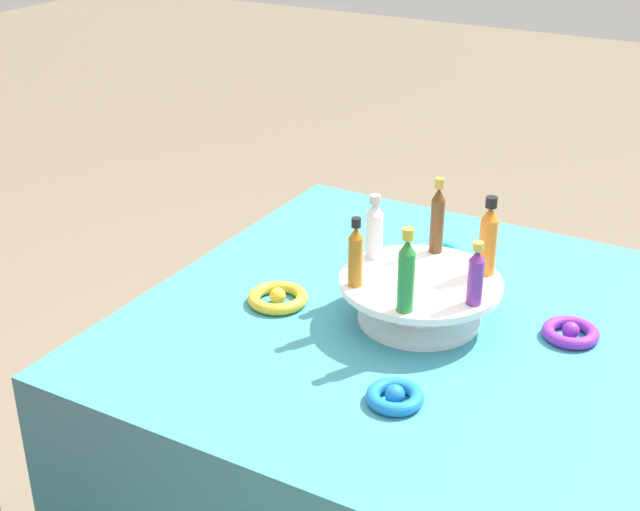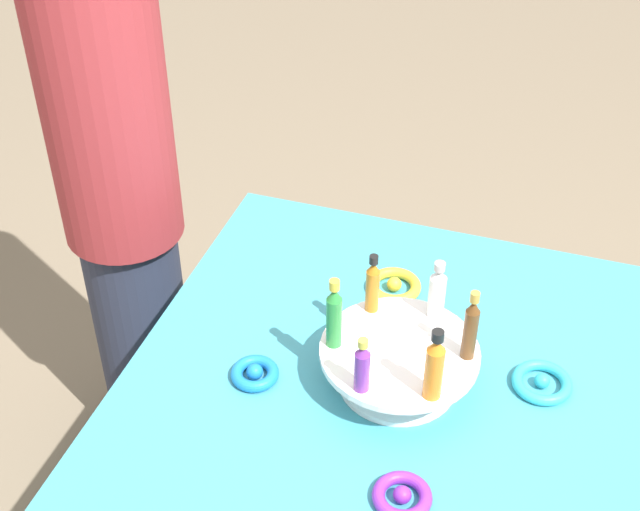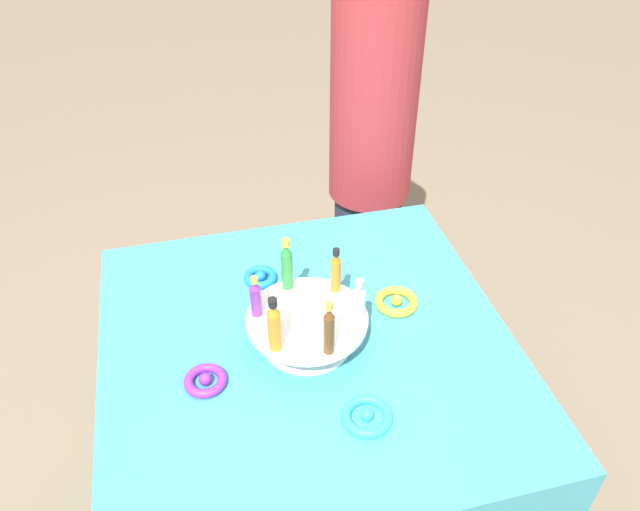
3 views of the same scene
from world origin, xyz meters
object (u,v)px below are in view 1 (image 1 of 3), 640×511
ribbon_bow_purple (571,332)px  bottle_clear (374,229)px  bottle_green (406,274)px  ribbon_bow_gold (278,298)px  bottle_purple (476,276)px  bottle_orange (488,239)px  bottle_brown (437,218)px  bottle_amber (356,255)px  ribbon_bow_blue (395,396)px  display_stand (420,296)px  ribbon_bow_teal (437,253)px

ribbon_bow_purple → bottle_clear: bearing=95.1°
bottle_green → ribbon_bow_gold: size_ratio=1.31×
bottle_clear → ribbon_bow_purple: bottle_clear is taller
bottle_clear → ribbon_bow_gold: size_ratio=1.09×
bottle_clear → bottle_purple: (-0.07, -0.20, -0.00)m
bottle_orange → bottle_green: (-0.18, 0.06, 0.00)m
bottle_green → bottle_purple: bottle_green is taller
bottle_brown → ribbon_bow_purple: bearing=-99.3°
bottle_amber → ribbon_bow_gold: size_ratio=1.13×
bottle_purple → ribbon_bow_purple: bearing=-51.8°
bottle_clear → ribbon_bow_blue: size_ratio=1.36×
display_stand → bottle_brown: (0.11, 0.02, 0.09)m
display_stand → ribbon_bow_teal: (0.23, 0.07, -0.03)m
bottle_green → ribbon_bow_gold: bearing=80.7°
ribbon_bow_teal → ribbon_bow_gold: (-0.29, 0.16, 0.00)m
bottle_green → ribbon_bow_gold: 0.28m
display_stand → bottle_orange: (0.07, -0.08, 0.09)m
bottle_purple → ribbon_bow_purple: bottle_purple is taller
ribbon_bow_blue → ribbon_bow_gold: bearing=60.8°
display_stand → bottle_clear: bottle_clear is taller
bottle_amber → ribbon_bow_blue: size_ratio=1.40×
display_stand → bottle_orange: 0.14m
ribbon_bow_teal → ribbon_bow_gold: 0.34m
bottle_orange → ribbon_bow_blue: bottle_orange is taller
bottle_green → ribbon_bow_teal: (0.33, 0.09, -0.13)m
bottle_purple → ribbon_bow_blue: 0.23m
bottle_clear → ribbon_bow_purple: (0.03, -0.33, -0.12)m
bottle_clear → ribbon_bow_purple: size_ratio=1.25×
bottle_orange → ribbon_bow_blue: size_ratio=1.62×
bottle_amber → display_stand: bearing=-49.3°
bottle_orange → ribbon_bow_gold: bottle_orange is taller
ribbon_bow_purple → bottle_purple: bearing=128.2°
ribbon_bow_purple → ribbon_bow_gold: bearing=105.8°
ribbon_bow_teal → display_stand: bearing=-164.2°
bottle_purple → bottle_orange: bearing=10.7°
display_stand → ribbon_bow_gold: (-0.07, 0.23, -0.03)m
bottle_brown → ribbon_bow_teal: bearing=20.0°
bottle_orange → ribbon_bow_gold: (-0.14, 0.31, -0.13)m
bottle_orange → bottle_brown: same height
display_stand → ribbon_bow_teal: bearing=15.8°
bottle_purple → bottle_brown: bearing=40.7°
ribbon_bow_gold → ribbon_bow_purple: 0.48m
bottle_brown → ribbon_bow_purple: (-0.04, -0.25, -0.13)m
display_stand → ribbon_bow_blue: 0.24m
display_stand → bottle_clear: size_ratio=2.37×
bottle_clear → ribbon_bow_blue: bottle_clear is taller
display_stand → ribbon_bow_blue: (-0.23, -0.07, -0.03)m
bottle_amber → ribbon_bow_teal: bottle_amber is taller
bottle_amber → bottle_purple: (0.03, -0.18, -0.01)m
bottle_purple → ribbon_bow_teal: (0.26, 0.17, -0.11)m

